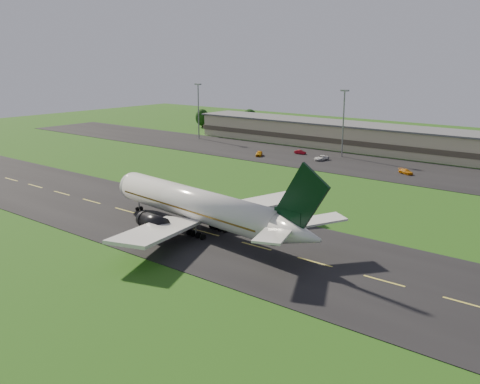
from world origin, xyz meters
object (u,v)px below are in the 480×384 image
Objects in this scene: airliner at (199,206)px; service_vehicle_b at (300,152)px; light_mast_centre at (344,115)px; service_vehicle_c at (321,158)px; service_vehicle_a at (259,153)px; terminal at (370,138)px; light_mast_west at (198,104)px; service_vehicle_d at (406,172)px.

airliner reaches higher than service_vehicle_b.
light_mast_centre is 14.99m from service_vehicle_c.
service_vehicle_a reaches higher than service_vehicle_c.
terminal is at bearing 85.05° from light_mast_centre.
service_vehicle_b is at bearing -4.89° from light_mast_west.
terminal reaches higher than service_vehicle_b.
service_vehicle_a is at bearing -144.00° from light_mast_centre.
service_vehicle_b is (47.54, -4.07, -12.03)m from light_mast_west.
service_vehicle_d is (25.14, -11.72, -12.01)m from light_mast_centre.
service_vehicle_c is at bearing -120.72° from service_vehicle_b.
service_vehicle_a reaches higher than service_vehicle_b.
light_mast_west is at bearing 180.00° from light_mast_centre.
service_vehicle_a is 45.78m from service_vehicle_d.
service_vehicle_c is (-17.39, 71.22, -3.86)m from airliner.
light_mast_west is 4.01× the size of service_vehicle_c.
airliner is 0.35× the size of terminal.
airliner is 69.16m from service_vehicle_d.
terminal is 36.78m from service_vehicle_d.
light_mast_centre is at bearing -78.14° from service_vehicle_b.
light_mast_centre is at bearing -94.95° from terminal.
airliner reaches higher than terminal.
service_vehicle_c reaches higher than service_vehicle_b.
terminal is 7.13× the size of light_mast_west.
service_vehicle_c is 1.16× the size of service_vehicle_d.
airliner is 110.35m from light_mast_west.
terminal is 38.18m from service_vehicle_a.
light_mast_centre is (-15.48, 80.09, 8.08)m from airliner.
service_vehicle_c is (58.10, -8.87, -11.93)m from light_mast_west.
service_vehicle_d is at bearing -7.83° from light_mast_west.
service_vehicle_d is at bearing -49.60° from terminal.
terminal reaches higher than service_vehicle_a.
service_vehicle_b is 11.59m from service_vehicle_c.
terminal is 64.10m from light_mast_west.
airliner is 73.41m from service_vehicle_c.
service_vehicle_d is (85.14, -11.72, -12.01)m from light_mast_west.
service_vehicle_d is (37.60, -7.65, 0.02)m from service_vehicle_b.
light_mast_centre reaches higher than service_vehicle_a.
airliner is at bearing -67.82° from service_vehicle_c.
airliner is at bearing -90.73° from service_vehicle_a.
light_mast_centre reaches higher than service_vehicle_d.
light_mast_centre is at bearing 90.44° from service_vehicle_d.
light_mast_centre is 17.79m from service_vehicle_b.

